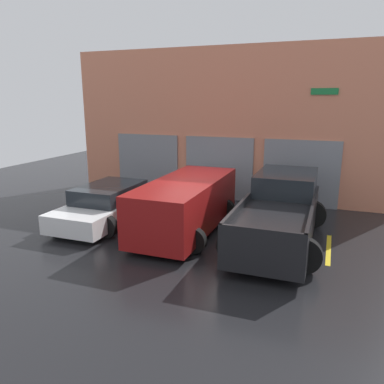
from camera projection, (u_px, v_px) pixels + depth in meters
ground_plane at (198, 220)px, 12.32m from camera, size 28.00×28.00×0.00m
shophouse_building at (227, 126)px, 14.63m from camera, size 12.84×0.68×5.83m
pickup_truck at (280, 211)px, 10.49m from camera, size 2.47×5.40×1.74m
sedan_white at (109, 204)px, 12.16m from camera, size 2.23×4.29×1.20m
sedan_side at (186, 204)px, 11.14m from camera, size 2.25×4.80×1.57m
parking_stripe_far_left at (75, 216)px, 12.73m from camera, size 0.12×2.20×0.01m
parking_stripe_left at (146, 226)px, 11.80m from camera, size 0.12×2.20×0.01m
parking_stripe_centre at (230, 236)px, 10.88m from camera, size 0.12×2.20×0.01m
parking_stripe_right at (329, 249)px, 9.95m from camera, size 0.12×2.20×0.01m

